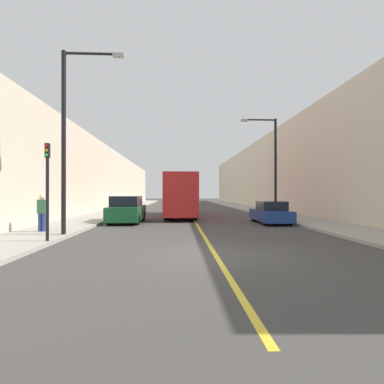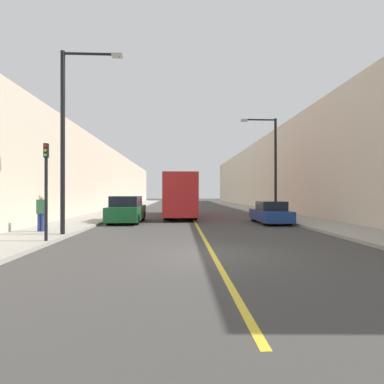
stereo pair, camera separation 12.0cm
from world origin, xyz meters
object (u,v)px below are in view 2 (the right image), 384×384
(parked_suv_left, at_px, (127,210))
(street_lamp_right, at_px, (272,161))
(car_right_near, at_px, (270,213))
(street_lamp_left, at_px, (68,130))
(bus, at_px, (180,195))
(traffic_light, at_px, (46,187))
(pedestrian, at_px, (41,212))

(parked_suv_left, xyz_separation_m, street_lamp_right, (10.79, 2.31, 3.69))
(car_right_near, height_order, street_lamp_left, street_lamp_left)
(street_lamp_left, height_order, street_lamp_right, street_lamp_left)
(bus, relative_size, street_lamp_right, 1.43)
(bus, height_order, traffic_light, traffic_light)
(street_lamp_left, distance_m, traffic_light, 3.27)
(traffic_light, distance_m, pedestrian, 3.53)
(street_lamp_left, xyz_separation_m, pedestrian, (-1.66, 1.06, -3.79))
(street_lamp_left, bearing_deg, street_lamp_right, 36.54)
(parked_suv_left, bearing_deg, street_lamp_right, 12.10)
(parked_suv_left, distance_m, pedestrian, 6.53)
(street_lamp_right, bearing_deg, pedestrian, -150.01)
(traffic_light, bearing_deg, street_lamp_left, 86.01)
(bus, xyz_separation_m, street_lamp_left, (-5.14, -11.81, 3.01))
(street_lamp_left, height_order, pedestrian, street_lamp_left)
(car_right_near, height_order, traffic_light, traffic_light)
(bus, bearing_deg, pedestrian, -122.27)
(street_lamp_left, relative_size, traffic_light, 2.19)
(pedestrian, bearing_deg, traffic_light, -62.89)
(street_lamp_left, distance_m, pedestrian, 4.27)
(street_lamp_right, distance_m, pedestrian, 16.44)
(parked_suv_left, bearing_deg, pedestrian, -118.70)
(car_right_near, relative_size, street_lamp_left, 0.52)
(street_lamp_left, bearing_deg, bus, 66.49)
(bus, bearing_deg, street_lamp_right, -20.87)
(street_lamp_right, xyz_separation_m, traffic_light, (-12.40, -11.01, -2.30))
(bus, bearing_deg, street_lamp_left, -113.51)
(traffic_light, relative_size, pedestrian, 2.11)
(street_lamp_right, bearing_deg, street_lamp_left, -143.46)
(street_lamp_right, distance_m, traffic_light, 16.74)
(parked_suv_left, bearing_deg, street_lamp_left, -102.30)
(parked_suv_left, height_order, traffic_light, traffic_light)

